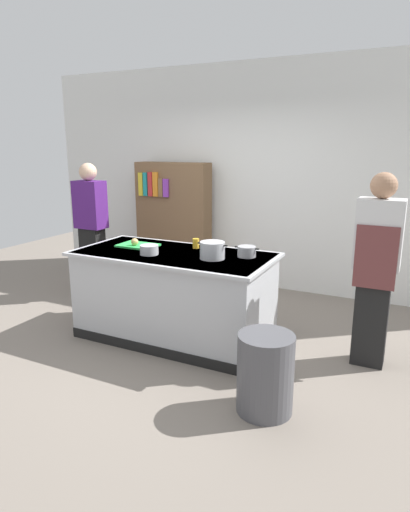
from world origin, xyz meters
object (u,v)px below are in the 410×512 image
at_px(trash_bin, 265,373).
at_px(person_chef, 376,267).
at_px(stock_pot, 212,250).
at_px(bookshelf, 173,222).
at_px(juice_cup, 196,243).
at_px(sauce_pan, 247,252).
at_px(onion, 135,242).
at_px(mixing_bowl, 149,250).
at_px(person_guest, 91,227).

distance_m(trash_bin, person_chef, 1.41).
distance_m(stock_pot, bookshelf, 2.37).
bearing_deg(juice_cup, sauce_pan, -10.05).
bearing_deg(trash_bin, juice_cup, 135.90).
distance_m(onion, mixing_bowl, 0.36).
bearing_deg(person_chef, juice_cup, 92.09).
relative_size(mixing_bowl, trash_bin, 0.30).
bearing_deg(person_chef, sauce_pan, 97.58).
xyz_separation_m(juice_cup, trash_bin, (1.15, -1.11, -0.65)).
bearing_deg(person_chef, mixing_bowl, 104.19).
height_order(person_chef, person_guest, same).
distance_m(stock_pot, juice_cup, 0.47).
relative_size(onion, person_guest, 0.04).
bearing_deg(person_guest, juice_cup, 83.57).
relative_size(onion, juice_cup, 0.76).
bearing_deg(sauce_pan, person_guest, 167.09).
relative_size(mixing_bowl, juice_cup, 1.81).
bearing_deg(onion, trash_bin, -26.54).
bearing_deg(bookshelf, mixing_bowl, -66.02).
relative_size(sauce_pan, juice_cup, 2.42).
height_order(onion, trash_bin, onion).
bearing_deg(person_guest, bookshelf, 159.37).
height_order(mixing_bowl, juice_cup, juice_cup).
relative_size(stock_pot, trash_bin, 0.49).
relative_size(juice_cup, trash_bin, 0.16).
bearing_deg(person_guest, stock_pot, 77.65).
bearing_deg(sauce_pan, mixing_bowl, -159.40).
relative_size(juice_cup, person_guest, 0.06).
relative_size(person_guest, bookshelf, 1.01).
relative_size(juice_cup, person_chef, 0.06).
bearing_deg(onion, stock_pot, -4.51).
height_order(stock_pot, person_chef, person_chef).
xyz_separation_m(trash_bin, person_guest, (-2.89, 1.54, 0.61)).
distance_m(stock_pot, mixing_bowl, 0.64).
xyz_separation_m(person_guest, bookshelf, (0.58, 1.09, -0.06)).
bearing_deg(sauce_pan, trash_bin, -61.44).
height_order(stock_pot, trash_bin, stock_pot).
xyz_separation_m(trash_bin, person_chef, (0.60, 1.13, 0.61)).
height_order(person_chef, bookshelf, person_chef).
bearing_deg(juice_cup, bookshelf, 127.25).
height_order(stock_pot, juice_cup, stock_pot).
distance_m(sauce_pan, person_chef, 1.16).
distance_m(sauce_pan, juice_cup, 0.61).
bearing_deg(person_guest, sauce_pan, 84.54).
distance_m(stock_pot, person_chef, 1.45).
height_order(stock_pot, sauce_pan, stock_pot).
bearing_deg(person_guest, onion, 67.01).
height_order(juice_cup, bookshelf, bookshelf).
xyz_separation_m(stock_pot, person_chef, (1.41, 0.33, -0.07)).
distance_m(sauce_pan, mixing_bowl, 0.95).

